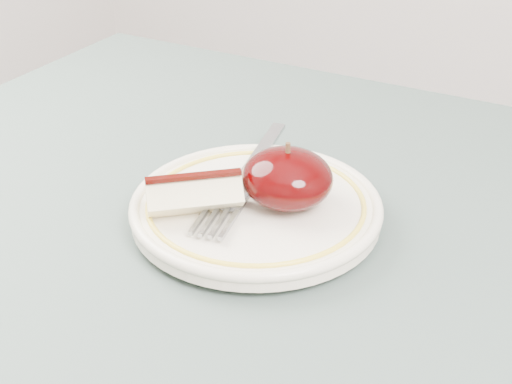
% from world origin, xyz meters
% --- Properties ---
extents(plate, '(0.20, 0.20, 0.02)m').
position_xyz_m(plate, '(-0.05, 0.11, 0.76)').
color(plate, beige).
rests_on(plate, table).
extents(apple_half, '(0.07, 0.07, 0.05)m').
position_xyz_m(apple_half, '(-0.02, 0.12, 0.79)').
color(apple_half, black).
rests_on(apple_half, plate).
extents(apple_wedge, '(0.08, 0.07, 0.04)m').
position_xyz_m(apple_wedge, '(-0.08, 0.07, 0.78)').
color(apple_wedge, beige).
rests_on(apple_wedge, plate).
extents(fork, '(0.06, 0.20, 0.00)m').
position_xyz_m(fork, '(-0.07, 0.14, 0.77)').
color(fork, gray).
rests_on(fork, plate).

